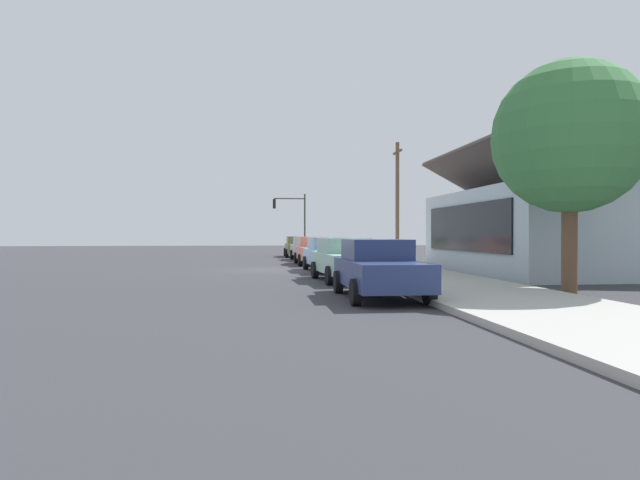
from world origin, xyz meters
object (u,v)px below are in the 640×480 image
Objects in this scene: shade_tree at (570,138)px; traffic_light_main at (292,214)px; car_coral at (313,250)px; car_navy at (379,268)px; utility_pole_wooden at (397,199)px; car_skyblue at (329,254)px; car_olive at (297,246)px; car_silver at (308,248)px; fire_hydrant_red at (414,274)px; car_seafoam at (345,259)px.

traffic_light_main is (-31.10, -5.87, -1.06)m from shade_tree.
car_navy is at bearing 0.00° from car_coral.
traffic_light_main is 0.69× the size of utility_pole_wooden.
car_navy is at bearing -2.57° from car_skyblue.
traffic_light_main is at bearing -178.11° from car_olive.
car_navy is 19.59m from utility_pole_wooden.
car_skyblue is at bearing -151.60° from shade_tree.
car_silver is 0.69× the size of shade_tree.
car_silver is 21.90m from car_navy.
car_skyblue is at bearing -171.04° from fire_hydrant_red.
car_seafoam is at bearing -4.03° from car_silver.
car_silver is (5.53, 0.25, 0.00)m from car_olive.
traffic_light_main is (-9.58, -0.35, 2.68)m from car_silver.
car_silver is 1.00× the size of car_coral.
car_silver and car_seafoam have the same top height.
fire_hydrant_red is at bearing 0.51° from car_silver.
car_silver and car_navy have the same top height.
car_seafoam is 6.88× the size of fire_hydrant_red.
car_olive is 10.84m from car_coral.
car_olive is 16.64m from car_skyblue.
car_silver is 16.46m from car_seafoam.
utility_pole_wooden is (3.37, 5.31, 3.11)m from car_silver.
car_olive is at bearing -147.98° from utility_pole_wooden.
car_seafoam is 1.06× the size of car_navy.
car_olive is 21.99m from car_seafoam.
shade_tree is at bearing 71.00° from fire_hydrant_red.
traffic_light_main is (-14.89, -0.14, 2.68)m from car_coral.
car_silver is at bearing 177.78° from car_coral.
car_skyblue is at bearing 1.21° from car_coral.
utility_pole_wooden is at bearing 109.50° from car_coral.
fire_hydrant_red is (3.61, 1.54, -0.32)m from car_seafoam.
traffic_light_main is at bearing -156.39° from utility_pole_wooden.
car_seafoam and car_navy have the same top height.
utility_pole_wooden is at bearing 143.26° from car_skyblue.
shade_tree is at bearing 45.51° from car_seafoam.
shade_tree is (5.06, 5.75, 3.73)m from car_seafoam.
car_seafoam is at bearing -131.33° from shade_tree.
shade_tree is (10.40, 5.63, 3.73)m from car_skyblue.
car_olive is 0.91× the size of car_seafoam.
car_olive and car_seafoam have the same top height.
shade_tree is at bearing 12.56° from car_olive.
traffic_light_main is 29.85m from fire_hydrant_red.
car_olive is 0.65× the size of shade_tree.
car_silver is 7.01m from utility_pole_wooden.
car_coral is at bearing 0.71° from car_olive.
car_olive is 0.59× the size of utility_pole_wooden.
traffic_light_main is (-31.48, -0.11, 2.68)m from car_navy.
shade_tree reaches higher than car_navy.
car_olive and car_coral have the same top height.
car_olive is at bearing 178.70° from car_skyblue.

